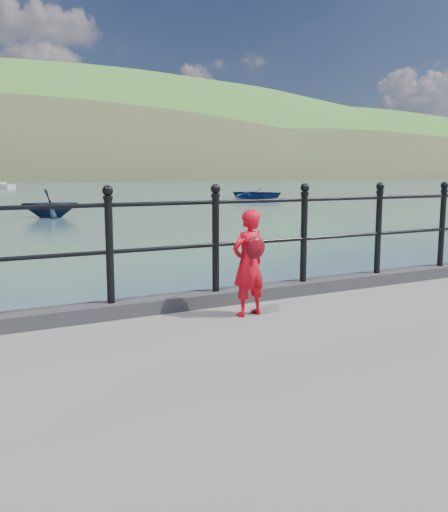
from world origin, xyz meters
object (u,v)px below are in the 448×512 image
child (249,262)px  sailboat_deep (0,186)px  launch_navy (50,203)px  launch_blue (258,193)px  railing (165,234)px

child → sailboat_deep: bearing=-104.8°
child → launch_navy: bearing=-106.7°
launch_blue → sailboat_deep: (-18.69, 49.94, -0.17)m
railing → sailboat_deep: 90.34m
child → launch_blue: bearing=-132.3°
launch_blue → launch_navy: (-22.21, -13.99, 0.28)m
sailboat_deep → launch_blue: bearing=-13.8°
railing → launch_navy: railing is taller
railing → launch_navy: (3.46, 26.13, -1.03)m
railing → child: (0.68, -0.60, -0.27)m
railing → sailboat_deep: sailboat_deep is taller
child → launch_navy: child is taller
railing → launch_navy: bearing=82.4°
child → sailboat_deep: size_ratio=0.13×
launch_blue → launch_navy: bearing=-178.9°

